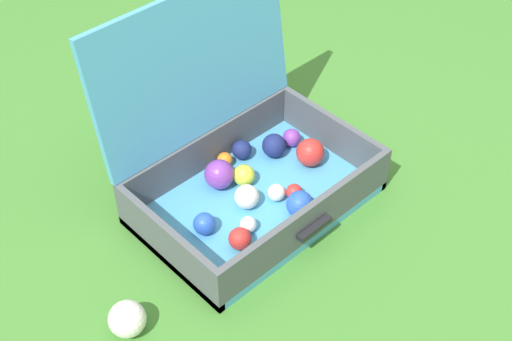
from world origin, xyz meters
The scene contains 3 objects.
ground_plane centered at (0.00, 0.00, 0.00)m, with size 16.00×16.00×0.00m, color #3D7A2D.
open_suitcase centered at (0.06, 0.09, 0.12)m, with size 0.63×0.50×0.55m.
stray_ball_on_grass centered at (-0.44, -0.07, 0.04)m, with size 0.09×0.09×0.09m, color white.
Camera 1 is at (-0.88, -0.97, 1.42)m, focal length 49.93 mm.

